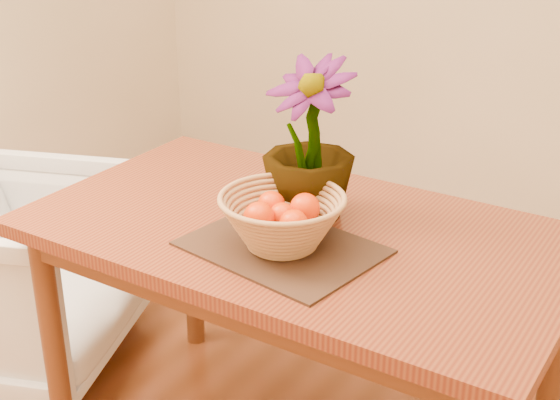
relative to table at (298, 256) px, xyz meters
The scene contains 6 objects.
table is the anchor object (origin of this frame).
placemat 0.16m from the table, 75.77° to the right, with size 0.45×0.33×0.01m, color #341D12.
wicker_basket 0.21m from the table, 75.77° to the right, with size 0.31×0.31×0.13m.
orange_pile 0.23m from the table, 75.77° to the right, with size 0.17×0.18×0.07m.
potted_plant 0.31m from the table, 96.95° to the left, with size 0.24×0.24×0.42m, color #1E4F16.
armchair 1.10m from the table, behind, with size 0.71×0.67×0.73m, color #7D6A56.
Camera 1 is at (0.93, -1.26, 1.62)m, focal length 50.00 mm.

